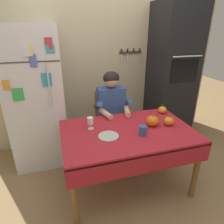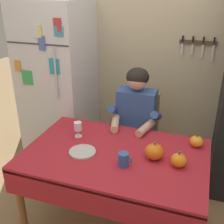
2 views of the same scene
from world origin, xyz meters
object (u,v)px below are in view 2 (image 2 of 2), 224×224
coffee_mug (124,159)px  pumpkin_medium (196,141)px  seated_person (135,121)px  serving_tray (82,152)px  chair_behind_person (139,133)px  dining_table (114,163)px  pumpkin_small (179,160)px  wine_glass (78,127)px  pumpkin_large (154,152)px  refrigerator (59,85)px

coffee_mug → pumpkin_medium: 0.64m
seated_person → coffee_mug: seated_person is taller
serving_tray → coffee_mug: bearing=-8.6°
chair_behind_person → seated_person: seated_person is taller
coffee_mug → serving_tray: (-0.35, 0.05, -0.04)m
seated_person → serving_tray: 0.71m
dining_table → pumpkin_small: bearing=0.6°
dining_table → pumpkin_medium: (0.58, 0.32, 0.13)m
wine_glass → pumpkin_large: size_ratio=0.96×
chair_behind_person → pumpkin_large: bearing=-68.5°
refrigerator → serving_tray: size_ratio=8.67×
pumpkin_large → pumpkin_small: 0.19m
refrigerator → chair_behind_person: size_ratio=1.94×
pumpkin_large → serving_tray: bearing=-169.0°
coffee_mug → pumpkin_large: 0.25m
chair_behind_person → pumpkin_small: bearing=-58.8°
seated_person → serving_tray: seated_person is taller
seated_person → wine_glass: 0.59m
dining_table → serving_tray: serving_tray is taller
wine_glass → refrigerator: bearing=128.4°
dining_table → serving_tray: bearing=-165.7°
pumpkin_small → chair_behind_person: bearing=121.2°
coffee_mug → refrigerator: bearing=136.7°
refrigerator → wine_glass: 0.92m
pumpkin_large → seated_person: bearing=117.7°
dining_table → pumpkin_large: size_ratio=9.95×
pumpkin_small → serving_tray: size_ratio=0.58×
dining_table → wine_glass: 0.45m
wine_glass → pumpkin_small: bearing=-10.4°
pumpkin_medium → seated_person: bearing=154.2°
dining_table → seated_person: 0.61m
chair_behind_person → serving_tray: (-0.24, -0.85, 0.24)m
chair_behind_person → refrigerator: bearing=174.6°
wine_glass → pumpkin_medium: (0.96, 0.16, -0.04)m
seated_person → wine_glass: size_ratio=9.23×
refrigerator → pumpkin_large: size_ratio=12.79×
dining_table → refrigerator: bearing=137.1°
seated_person → pumpkin_medium: (0.58, -0.28, 0.05)m
dining_table → seated_person: (0.00, 0.60, 0.08)m
pumpkin_medium → pumpkin_small: pumpkin_small is taller
coffee_mug → pumpkin_medium: size_ratio=0.91×
serving_tray → refrigerator: bearing=127.0°
chair_behind_person → pumpkin_medium: chair_behind_person is taller
dining_table → seated_person: seated_person is taller
wine_glass → chair_behind_person: bearing=58.8°
pumpkin_large → pumpkin_small: (0.18, -0.04, -0.01)m
wine_glass → coffee_mug: bearing=-29.5°
seated_person → serving_tray: bearing=-110.0°
wine_glass → pumpkin_medium: wine_glass is taller
coffee_mug → serving_tray: size_ratio=0.50×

